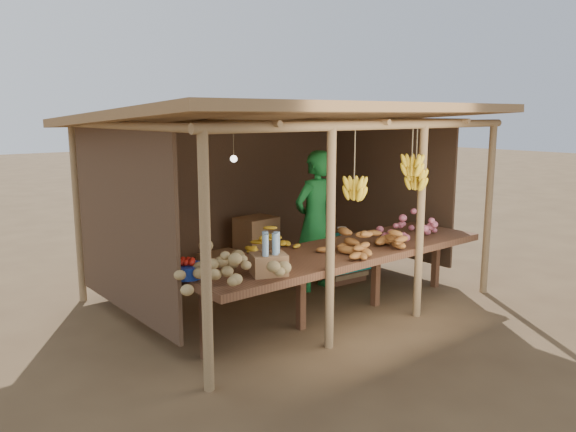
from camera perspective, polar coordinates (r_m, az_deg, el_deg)
ground at (r=7.30m, az=-0.00°, el=-8.14°), size 60.00×60.00×0.00m
stall_structure at (r=6.99m, az=-0.28°, el=7.15°), size 4.70×3.50×2.43m
counter at (r=6.41m, az=5.41°, el=-3.92°), size 3.90×1.05×0.80m
potato_heap at (r=5.13m, az=-6.11°, el=-4.71°), size 1.30×1.04×0.37m
sweet_potato_heap at (r=6.35m, az=8.46°, el=-1.90°), size 1.10×0.78×0.36m
onion_heap at (r=7.08m, az=12.37°, el=-0.75°), size 1.03×0.82×0.36m
banana_pile at (r=6.26m, az=-1.47°, el=-2.02°), size 0.59×0.36×0.35m
tomato_basin at (r=5.38m, az=-10.32°, el=-5.35°), size 0.34×0.34×0.18m
bottle_box at (r=5.35m, az=-1.97°, el=-4.35°), size 0.40×0.36×0.41m
vendor at (r=7.38m, az=2.79°, el=-0.51°), size 0.70×0.48×1.85m
tarp_crate at (r=7.94m, az=5.22°, el=-4.21°), size 0.70×0.62×0.78m
carton_stack at (r=7.92m, az=-4.35°, el=-3.84°), size 1.14×0.45×0.85m
burlap_sacks at (r=7.45m, az=-13.11°, el=-5.88°), size 0.87×0.45×0.61m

